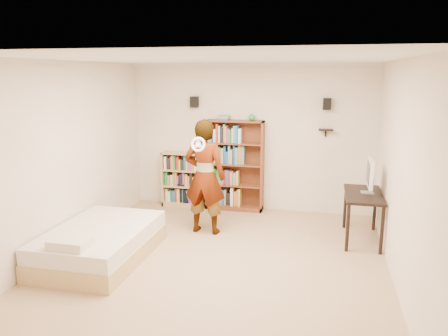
{
  "coord_description": "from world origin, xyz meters",
  "views": [
    {
      "loc": [
        1.34,
        -5.42,
        2.53
      ],
      "look_at": [
        -0.06,
        0.6,
        1.18
      ],
      "focal_mm": 35.0,
      "sensor_mm": 36.0,
      "label": 1
    }
  ],
  "objects_px": {
    "tall_bookshelf": "(235,166)",
    "computer_desk": "(362,217)",
    "low_bookshelf": "(184,179)",
    "daybed": "(100,239)",
    "person": "(205,177)"
  },
  "relations": [
    {
      "from": "computer_desk",
      "to": "daybed",
      "type": "relative_size",
      "value": 0.58
    },
    {
      "from": "computer_desk",
      "to": "daybed",
      "type": "distance_m",
      "value": 3.89
    },
    {
      "from": "low_bookshelf",
      "to": "daybed",
      "type": "xyz_separation_m",
      "value": [
        -0.36,
        -2.62,
        -0.24
      ]
    },
    {
      "from": "computer_desk",
      "to": "daybed",
      "type": "height_order",
      "value": "computer_desk"
    },
    {
      "from": "daybed",
      "to": "computer_desk",
      "type": "bearing_deg",
      "value": 23.3
    },
    {
      "from": "low_bookshelf",
      "to": "person",
      "type": "height_order",
      "value": "person"
    },
    {
      "from": "daybed",
      "to": "tall_bookshelf",
      "type": "bearing_deg",
      "value": 62.81
    },
    {
      "from": "tall_bookshelf",
      "to": "computer_desk",
      "type": "distance_m",
      "value": 2.52
    },
    {
      "from": "tall_bookshelf",
      "to": "daybed",
      "type": "relative_size",
      "value": 0.89
    },
    {
      "from": "person",
      "to": "daybed",
      "type": "bearing_deg",
      "value": 53.88
    },
    {
      "from": "low_bookshelf",
      "to": "computer_desk",
      "type": "height_order",
      "value": "low_bookshelf"
    },
    {
      "from": "tall_bookshelf",
      "to": "daybed",
      "type": "distance_m",
      "value": 3.01
    },
    {
      "from": "low_bookshelf",
      "to": "daybed",
      "type": "height_order",
      "value": "low_bookshelf"
    },
    {
      "from": "person",
      "to": "computer_desk",
      "type": "bearing_deg",
      "value": -170.64
    },
    {
      "from": "person",
      "to": "low_bookshelf",
      "type": "bearing_deg",
      "value": -54.69
    }
  ]
}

